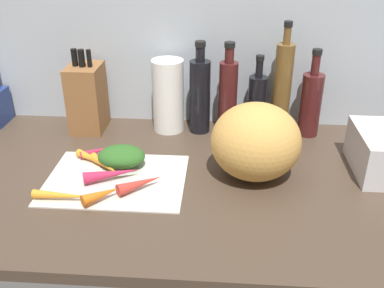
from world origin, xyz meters
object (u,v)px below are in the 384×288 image
Objects in this scene: carrot_2 at (140,183)px; carrot_3 at (93,159)px; carrot_5 at (67,196)px; paper_towel_roll at (168,96)px; bottle_2 at (257,101)px; knife_block at (87,98)px; carrot_6 at (106,165)px; winter_squash at (256,142)px; cutting_board at (116,179)px; carrot_0 at (100,150)px; carrot_4 at (102,194)px; bottle_0 at (200,95)px; carrot_1 at (112,174)px; bottle_4 at (311,103)px; bottle_1 at (228,96)px; carrot_7 at (116,152)px; bottle_3 at (282,89)px.

carrot_2 is 1.00× the size of carrot_3.
paper_towel_roll reaches higher than carrot_5.
knife_block is at bearing -175.64° from bottle_2.
winter_squash is at bearing 1.45° from carrot_6.
carrot_2 is at bearing -38.44° from carrot_6.
winter_squash is 0.88× the size of knife_block.
carrot_2 is 52.63cm from bottle_2.
carrot_0 reaches higher than cutting_board.
bottle_0 is at bearing 63.32° from carrot_4.
cutting_board is at bearing -122.28° from bottle_0.
carrot_0 is at bearing 116.31° from carrot_1.
bottle_0 is at bearing 55.20° from carrot_5.
carrot_6 is at bearing -154.16° from bottle_4.
knife_block is 0.91× the size of bottle_1.
carrot_3 is at bearing 136.75° from cutting_board.
carrot_7 reaches higher than carrot_0.
carrot_1 is 1.09× the size of carrot_6.
carrot_2 reaches higher than carrot_6.
carrot_6 is at bearing -96.08° from carrot_7.
bottle_2 is at bearing 42.40° from carrot_1.
carrot_3 is at bearing -139.18° from bottle_0.
knife_block is 0.91× the size of bottle_0.
bottle_3 is at bearing 23.00° from carrot_7.
carrot_1 reaches higher than carrot_3.
bottle_1 reaches higher than carrot_0.
bottle_2 is (40.68, 46.65, 7.52)cm from carrot_4.
carrot_6 is at bearing -178.55° from winter_squash.
bottle_3 reaches higher than carrot_4.
winter_squash is at bearing -74.50° from bottle_1.
bottle_2 is (48.04, 28.33, 7.88)cm from carrot_3.
carrot_3 is (-15.96, 12.72, -0.40)cm from carrot_2.
winter_squash is 0.80× the size of bottle_0.
bottle_0 reaches higher than carrot_7.
bottle_3 is (47.04, 33.30, 15.18)cm from cutting_board.
carrot_0 is 23.76cm from carrot_2.
knife_block reaches higher than paper_towel_roll.
bottle_4 is (64.88, 25.41, 9.07)cm from carrot_3.
cutting_board is 9.26cm from carrot_2.
bottle_0 is 35.67cm from bottle_4.
bottle_4 is (56.54, 33.25, 10.64)cm from cutting_board.
carrot_3 is at bearing -149.47° from bottle_2.
bottle_0 is at bearing -179.77° from bottle_4.
carrot_6 is (-2.69, 14.58, -0.26)cm from carrot_4.
carrot_6 is at bearing 119.63° from carrot_1.
carrot_4 is (6.82, -23.67, 0.46)cm from carrot_0.
bottle_4 is at bearing 19.58° from carrot_7.
knife_block reaches higher than bottle_2.
knife_block is at bearing 153.49° from winter_squash.
bottle_1 is (30.93, 42.91, 10.61)cm from carrot_4.
carrot_6 reaches higher than carrot_3.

